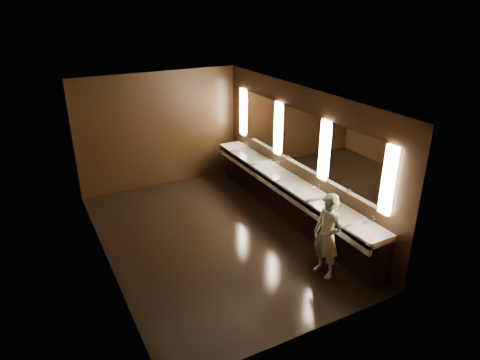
{
  "coord_description": "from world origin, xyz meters",
  "views": [
    {
      "loc": [
        -2.93,
        -6.72,
        4.41
      ],
      "look_at": [
        0.62,
        0.0,
        1.11
      ],
      "focal_mm": 32.0,
      "sensor_mm": 36.0,
      "label": 1
    }
  ],
  "objects": [
    {
      "name": "floor",
      "position": [
        0.0,
        0.0,
        0.0
      ],
      "size": [
        6.0,
        6.0,
        0.0
      ],
      "primitive_type": "plane",
      "color": "black",
      "rests_on": "ground"
    },
    {
      "name": "wall_right",
      "position": [
        2.0,
        0.0,
        1.4
      ],
      "size": [
        0.02,
        6.0,
        2.8
      ],
      "primitive_type": "cube",
      "color": "black",
      "rests_on": "floor"
    },
    {
      "name": "wall_front",
      "position": [
        0.0,
        -3.0,
        1.4
      ],
      "size": [
        4.0,
        0.02,
        2.8
      ],
      "primitive_type": "cube",
      "color": "black",
      "rests_on": "floor"
    },
    {
      "name": "sink_counter",
      "position": [
        1.79,
        0.0,
        0.5
      ],
      "size": [
        0.55,
        5.4,
        1.01
      ],
      "color": "black",
      "rests_on": "floor"
    },
    {
      "name": "person",
      "position": [
        1.2,
        -1.98,
        0.75
      ],
      "size": [
        0.43,
        0.59,
        1.49
      ],
      "primitive_type": "imported",
      "rotation": [
        0.0,
        0.0,
        -1.44
      ],
      "color": "#97D0E1",
      "rests_on": "floor"
    },
    {
      "name": "ceiling",
      "position": [
        0.0,
        0.0,
        2.8
      ],
      "size": [
        4.0,
        6.0,
        0.02
      ],
      "primitive_type": "cube",
      "color": "#2D2D2B",
      "rests_on": "wall_back"
    },
    {
      "name": "trash_bin",
      "position": [
        1.58,
        -1.52,
        0.26
      ],
      "size": [
        0.44,
        0.44,
        0.51
      ],
      "primitive_type": "cylinder",
      "rotation": [
        0.0,
        0.0,
        0.42
      ],
      "color": "black",
      "rests_on": "floor"
    },
    {
      "name": "wall_left",
      "position": [
        -2.0,
        0.0,
        1.4
      ],
      "size": [
        0.02,
        6.0,
        2.8
      ],
      "primitive_type": "cube",
      "color": "black",
      "rests_on": "floor"
    },
    {
      "name": "wall_back",
      "position": [
        0.0,
        3.0,
        1.4
      ],
      "size": [
        4.0,
        0.02,
        2.8
      ],
      "primitive_type": "cube",
      "color": "black",
      "rests_on": "floor"
    },
    {
      "name": "mirror_band",
      "position": [
        1.98,
        -0.0,
        1.75
      ],
      "size": [
        0.06,
        5.03,
        1.15
      ],
      "color": "#FBE6BC",
      "rests_on": "wall_right"
    }
  ]
}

